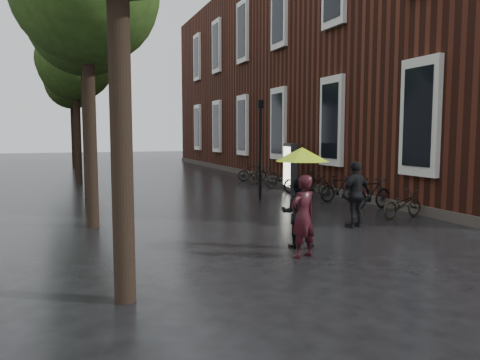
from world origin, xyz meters
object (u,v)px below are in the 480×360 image
person_black (298,213)px  ad_lightbox (290,167)px  person_burgundy (303,216)px  lamp_post (260,140)px  pedestrian_walking (356,194)px  parked_bicycles (309,184)px

person_black → ad_lightbox: size_ratio=0.74×
person_burgundy → lamp_post: 8.46m
pedestrian_walking → lamp_post: 5.91m
lamp_post → pedestrian_walking: bearing=-86.8°
person_burgundy → parked_bicycles: person_burgundy is taller
person_burgundy → parked_bicycles: (4.90, 8.51, -0.38)m
parked_bicycles → ad_lightbox: 1.52m
lamp_post → person_burgundy: bearing=-107.3°
person_black → lamp_post: (2.17, 7.17, 1.50)m
pedestrian_walking → lamp_post: bearing=-101.3°
pedestrian_walking → person_black: bearing=15.5°
lamp_post → person_black: bearing=-106.9°
parked_bicycles → pedestrian_walking: bearing=-108.6°
person_burgundy → person_black: (0.30, 0.79, -0.07)m
person_burgundy → ad_lightbox: ad_lightbox is taller
ad_lightbox → pedestrian_walking: bearing=-91.2°
pedestrian_walking → lamp_post: (-0.32, 5.73, 1.38)m
person_burgundy → pedestrian_walking: size_ratio=0.95×
ad_lightbox → person_black: bearing=-103.0°
person_black → parked_bicycles: (4.60, 7.73, -0.30)m
person_black → pedestrian_walking: bearing=-120.4°
person_black → ad_lightbox: bearing=-86.2°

